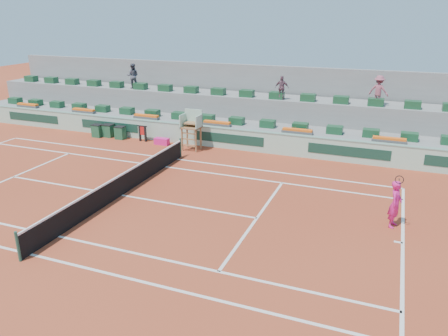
% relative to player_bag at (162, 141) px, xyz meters
% --- Properties ---
extents(ground, '(90.00, 90.00, 0.00)m').
position_rel_player_bag_xyz_m(ground, '(2.21, -7.72, -0.20)').
color(ground, maroon).
rests_on(ground, ground).
extents(seating_tier_lower, '(36.00, 4.00, 1.20)m').
position_rel_player_bag_xyz_m(seating_tier_lower, '(2.21, 2.98, 0.40)').
color(seating_tier_lower, gray).
rests_on(seating_tier_lower, ground).
extents(seating_tier_upper, '(36.00, 2.40, 2.60)m').
position_rel_player_bag_xyz_m(seating_tier_upper, '(2.21, 4.58, 1.10)').
color(seating_tier_upper, gray).
rests_on(seating_tier_upper, ground).
extents(stadium_back_wall, '(36.00, 0.40, 4.40)m').
position_rel_player_bag_xyz_m(stadium_back_wall, '(2.21, 6.18, 2.00)').
color(stadium_back_wall, gray).
rests_on(stadium_back_wall, ground).
extents(player_bag, '(0.92, 0.41, 0.41)m').
position_rel_player_bag_xyz_m(player_bag, '(0.00, 0.00, 0.00)').
color(player_bag, '#DF1D81').
rests_on(player_bag, ground).
extents(spectator_left, '(1.06, 0.96, 1.77)m').
position_rel_player_bag_xyz_m(spectator_left, '(-4.47, 4.14, 3.28)').
color(spectator_left, '#464752').
rests_on(spectator_left, seating_tier_upper).
extents(spectator_mid, '(0.91, 0.46, 1.49)m').
position_rel_player_bag_xyz_m(spectator_mid, '(6.58, 3.77, 3.14)').
color(spectator_mid, '#6C4857').
rests_on(spectator_mid, seating_tier_upper).
extents(spectator_right, '(1.26, 0.91, 1.75)m').
position_rel_player_bag_xyz_m(spectator_right, '(12.28, 4.15, 3.27)').
color(spectator_right, '#964B5A').
rests_on(spectator_right, seating_tier_upper).
extents(court_lines, '(23.89, 11.09, 0.01)m').
position_rel_player_bag_xyz_m(court_lines, '(2.21, -7.72, -0.20)').
color(court_lines, silver).
rests_on(court_lines, ground).
extents(tennis_net, '(0.10, 11.97, 1.10)m').
position_rel_player_bag_xyz_m(tennis_net, '(2.21, -7.72, 0.32)').
color(tennis_net, black).
rests_on(tennis_net, ground).
extents(advertising_hoarding, '(36.00, 0.34, 1.26)m').
position_rel_player_bag_xyz_m(advertising_hoarding, '(2.24, 0.77, 0.43)').
color(advertising_hoarding, '#9FC8AF').
rests_on(advertising_hoarding, ground).
extents(umpire_chair, '(1.10, 0.90, 2.40)m').
position_rel_player_bag_xyz_m(umpire_chair, '(2.21, -0.23, 1.34)').
color(umpire_chair, brown).
rests_on(umpire_chair, ground).
extents(seat_row_lower, '(32.90, 0.60, 0.44)m').
position_rel_player_bag_xyz_m(seat_row_lower, '(2.21, 2.08, 1.22)').
color(seat_row_lower, '#174527').
rests_on(seat_row_lower, seating_tier_lower).
extents(seat_row_upper, '(32.90, 0.60, 0.44)m').
position_rel_player_bag_xyz_m(seat_row_upper, '(2.21, 3.98, 2.62)').
color(seat_row_upper, '#174527').
rests_on(seat_row_upper, seating_tier_upper).
extents(flower_planters, '(26.80, 0.36, 0.28)m').
position_rel_player_bag_xyz_m(flower_planters, '(0.71, 1.28, 1.13)').
color(flower_planters, '#4D4D4D').
rests_on(flower_planters, seating_tier_lower).
extents(drink_cooler_a, '(0.63, 0.55, 0.84)m').
position_rel_player_bag_xyz_m(drink_cooler_a, '(-3.12, 0.14, 0.22)').
color(drink_cooler_a, '#194D30').
rests_on(drink_cooler_a, ground).
extents(drink_cooler_b, '(0.71, 0.62, 0.84)m').
position_rel_player_bag_xyz_m(drink_cooler_b, '(-4.17, 0.31, 0.22)').
color(drink_cooler_b, '#194D30').
rests_on(drink_cooler_b, ground).
extents(drink_cooler_c, '(0.65, 0.56, 0.84)m').
position_rel_player_bag_xyz_m(drink_cooler_c, '(-4.82, 0.01, 0.22)').
color(drink_cooler_c, '#194D30').
rests_on(drink_cooler_c, ground).
extents(towel_rack, '(0.67, 0.11, 1.03)m').
position_rel_player_bag_xyz_m(towel_rack, '(-1.47, 0.19, 0.40)').
color(towel_rack, black).
rests_on(towel_rack, ground).
extents(tennis_player, '(0.59, 0.94, 2.28)m').
position_rel_player_bag_xyz_m(tennis_player, '(13.71, -6.45, 0.74)').
color(tennis_player, '#DF1D81').
rests_on(tennis_player, ground).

